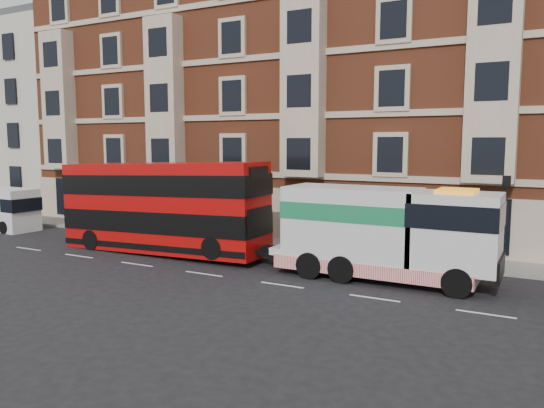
{
  "coord_description": "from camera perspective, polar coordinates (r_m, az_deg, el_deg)",
  "views": [
    {
      "loc": [
        13.85,
        -19.34,
        6.0
      ],
      "look_at": [
        1.39,
        4.0,
        2.87
      ],
      "focal_mm": 35.0,
      "sensor_mm": 36.0,
      "label": 1
    }
  ],
  "objects": [
    {
      "name": "pedestrian",
      "position": [
        39.19,
        -18.04,
        -1.03
      ],
      "size": [
        0.61,
        0.45,
        1.55
      ],
      "primitive_type": "imported",
      "rotation": [
        0.0,
        0.0,
        -0.14
      ],
      "color": "#17202F",
      "rests_on": "sidewalk"
    },
    {
      "name": "ground",
      "position": [
        24.53,
        -7.34,
        -7.47
      ],
      "size": [
        120.0,
        120.0,
        0.0
      ],
      "primitive_type": "plane",
      "color": "black",
      "rests_on": "ground"
    },
    {
      "name": "sidewalk",
      "position": [
        30.78,
        0.8,
        -4.36
      ],
      "size": [
        90.0,
        3.0,
        0.15
      ],
      "primitive_type": "cube",
      "color": "slate",
      "rests_on": "ground"
    },
    {
      "name": "tow_truck",
      "position": [
        23.35,
        11.72,
        -2.95
      ],
      "size": [
        9.62,
        2.84,
        4.01
      ],
      "color": "silver",
      "rests_on": "ground"
    },
    {
      "name": "double_decker_bus",
      "position": [
        29.03,
        -11.73,
        -0.17
      ],
      "size": [
        12.02,
        2.76,
        4.87
      ],
      "color": "#AB0A09",
      "rests_on": "ground"
    },
    {
      "name": "lamp_post_east",
      "position": [
        25.82,
        23.75,
        -1.23
      ],
      "size": [
        0.35,
        0.15,
        4.35
      ],
      "color": "black",
      "rests_on": "sidewalk"
    },
    {
      "name": "box_van",
      "position": [
        40.71,
        -27.01,
        -0.49
      ],
      "size": [
        5.55,
        2.56,
        2.83
      ],
      "rotation": [
        0.0,
        0.0,
        -0.05
      ],
      "color": "silver",
      "rests_on": "ground"
    },
    {
      "name": "cream_block",
      "position": [
        55.14,
        -24.92,
        8.56
      ],
      "size": [
        16.0,
        10.0,
        16.8
      ],
      "color": "#B9B1A2",
      "rests_on": "ground"
    },
    {
      "name": "lamp_post_west",
      "position": [
        32.52,
        -9.7,
        0.78
      ],
      "size": [
        0.35,
        0.15,
        4.35
      ],
      "color": "black",
      "rests_on": "sidewalk"
    },
    {
      "name": "victorian_terrace",
      "position": [
        37.07,
        7.0,
        12.99
      ],
      "size": [
        45.0,
        12.0,
        20.4
      ],
      "color": "brown",
      "rests_on": "ground"
    }
  ]
}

